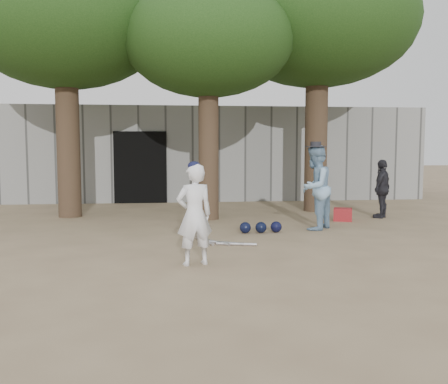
{
  "coord_description": "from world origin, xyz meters",
  "views": [
    {
      "loc": [
        -0.41,
        -7.69,
        1.76
      ],
      "look_at": [
        0.6,
        1.0,
        0.95
      ],
      "focal_mm": 40.0,
      "sensor_mm": 36.0,
      "label": 1
    }
  ],
  "objects": [
    {
      "name": "red_bag",
      "position": [
        3.71,
        3.53,
        0.15
      ],
      "size": [
        0.51,
        0.45,
        0.3
      ],
      "primitive_type": "cube",
      "rotation": [
        0.0,
        0.0,
        -0.37
      ],
      "color": "#A4152F",
      "rests_on": "ground"
    },
    {
      "name": "tree_row",
      "position": [
        0.74,
        5.02,
        4.69
      ],
      "size": [
        11.4,
        5.8,
        6.69
      ],
      "color": "brown",
      "rests_on": "ground"
    },
    {
      "name": "helmet_row",
      "position": [
        1.48,
        2.15,
        0.11
      ],
      "size": [
        0.87,
        0.26,
        0.23
      ],
      "color": "black",
      "rests_on": "ground"
    },
    {
      "name": "boy_player",
      "position": [
        -0.0,
        -0.41,
        0.75
      ],
      "size": [
        0.62,
        0.49,
        1.5
      ],
      "primitive_type": "imported",
      "rotation": [
        0.0,
        0.0,
        3.4
      ],
      "color": "white",
      "rests_on": "ground"
    },
    {
      "name": "spectator_dark",
      "position": [
        4.83,
        3.91,
        0.71
      ],
      "size": [
        0.83,
        0.85,
        1.43
      ],
      "primitive_type": "imported",
      "rotation": [
        0.0,
        0.0,
        3.95
      ],
      "color": "black",
      "rests_on": "ground"
    },
    {
      "name": "back_building",
      "position": [
        -0.0,
        10.33,
        1.5
      ],
      "size": [
        16.0,
        5.24,
        3.0
      ],
      "color": "gray",
      "rests_on": "ground"
    },
    {
      "name": "bat_pile",
      "position": [
        0.54,
        1.11,
        0.03
      ],
      "size": [
        1.05,
        0.83,
        0.06
      ],
      "color": "silver",
      "rests_on": "ground"
    },
    {
      "name": "ground",
      "position": [
        0.0,
        0.0,
        0.0
      ],
      "size": [
        70.0,
        70.0,
        0.0
      ],
      "primitive_type": "plane",
      "color": "#937C5E",
      "rests_on": "ground"
    },
    {
      "name": "spectator_blue",
      "position": [
        2.69,
        2.43,
        0.89
      ],
      "size": [
        1.08,
        1.09,
        1.78
      ],
      "primitive_type": "imported",
      "rotation": [
        0.0,
        0.0,
        4.0
      ],
      "color": "#81A7C8",
      "rests_on": "ground"
    }
  ]
}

